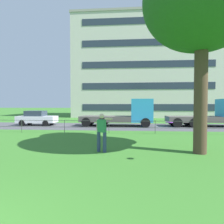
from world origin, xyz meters
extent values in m
cube|color=#4C4C51|center=(0.00, 17.65, 0.00)|extent=(80.00, 6.64, 0.01)
cylinder|color=#333833|center=(-5.16, 12.77, 0.50)|extent=(0.04, 0.04, 1.00)
cylinder|color=#333833|center=(-1.72, 12.77, 0.50)|extent=(0.04, 0.04, 1.00)
cylinder|color=#333833|center=(1.72, 12.77, 0.50)|extent=(0.04, 0.04, 1.00)
cylinder|color=#333833|center=(5.16, 12.77, 0.50)|extent=(0.04, 0.04, 1.00)
cylinder|color=#333833|center=(8.61, 12.77, 0.50)|extent=(0.04, 0.04, 1.00)
cylinder|color=#333833|center=(0.00, 12.77, 0.45)|extent=(30.98, 0.03, 0.03)
cylinder|color=#333833|center=(0.00, 12.77, 0.95)|extent=(30.98, 0.03, 0.03)
cylinder|color=#4C3828|center=(6.32, 7.03, 2.62)|extent=(0.56, 0.56, 5.24)
ellipsoid|color=#23561E|center=(6.32, 7.03, 6.64)|extent=(5.13, 5.13, 4.36)
sphere|color=#244E1F|center=(6.33, 8.99, 7.59)|extent=(3.30, 3.30, 3.30)
cylinder|color=navy|center=(1.81, 7.01, 0.45)|extent=(0.16, 0.16, 0.91)
cylinder|color=navy|center=(2.10, 6.88, 0.45)|extent=(0.16, 0.16, 0.91)
cube|color=#2D7F4C|center=(1.96, 6.94, 1.20)|extent=(0.44, 0.39, 0.59)
sphere|color=beige|center=(1.96, 6.94, 1.63)|extent=(0.22, 0.22, 0.22)
cylinder|color=beige|center=(2.27, 7.15, 1.51)|extent=(0.34, 0.61, 0.14)
cylinder|color=beige|center=(1.75, 7.04, 1.17)|extent=(0.09, 0.09, 0.62)
cylinder|color=purple|center=(4.66, 5.48, 1.50)|extent=(0.35, 0.36, 0.04)
cube|color=silver|center=(-6.45, 18.07, 0.64)|extent=(4.03, 1.77, 0.68)
cube|color=#2D3847|center=(-6.60, 18.06, 1.26)|extent=(1.93, 1.55, 0.56)
cylinder|color=black|center=(-5.22, 18.90, 0.30)|extent=(0.60, 0.21, 0.60)
cylinder|color=black|center=(-5.19, 17.28, 0.30)|extent=(0.60, 0.21, 0.60)
cylinder|color=black|center=(-7.70, 18.85, 0.30)|extent=(0.60, 0.21, 0.60)
cylinder|color=black|center=(-7.67, 17.24, 0.30)|extent=(0.60, 0.21, 0.60)
cube|color=#2D99D1|center=(4.54, 18.01, 1.60)|extent=(2.15, 2.34, 2.30)
cube|color=#283342|center=(5.43, 17.99, 1.94)|extent=(0.16, 1.84, 0.87)
cube|color=#56514C|center=(0.89, 18.08, 0.73)|extent=(5.25, 2.41, 0.56)
cylinder|color=black|center=(4.87, 19.06, 0.45)|extent=(0.91, 0.32, 0.90)
cylinder|color=black|center=(4.83, 16.94, 0.45)|extent=(0.91, 0.32, 0.90)
cylinder|color=black|center=(0.65, 19.14, 0.45)|extent=(0.91, 0.32, 0.90)
cylinder|color=black|center=(0.60, 17.03, 0.45)|extent=(0.91, 0.32, 0.90)
cylinder|color=black|center=(-0.91, 19.18, 0.45)|extent=(0.91, 0.32, 0.90)
cylinder|color=black|center=(-0.96, 17.06, 0.45)|extent=(0.91, 0.32, 0.90)
cube|color=#56514C|center=(9.69, 18.34, 0.73)|extent=(5.23, 2.36, 0.56)
cylinder|color=black|center=(9.42, 19.40, 0.45)|extent=(0.90, 0.31, 0.90)
cylinder|color=black|center=(9.44, 17.28, 0.45)|extent=(0.90, 0.31, 0.90)
cylinder|color=black|center=(7.86, 19.38, 0.45)|extent=(0.90, 0.31, 0.90)
cylinder|color=black|center=(7.88, 17.26, 0.45)|extent=(0.90, 0.31, 0.90)
cube|color=beige|center=(6.24, 37.76, 8.78)|extent=(25.50, 14.76, 17.56)
cube|color=gray|center=(6.24, 37.76, 17.76)|extent=(25.74, 15.00, 0.40)
cube|color=#283342|center=(6.24, 30.35, 1.76)|extent=(21.42, 0.06, 1.10)
cube|color=#283342|center=(6.24, 30.35, 5.27)|extent=(21.42, 0.06, 1.10)
cube|color=#283342|center=(6.24, 30.35, 8.78)|extent=(21.42, 0.06, 1.10)
cube|color=#283342|center=(6.24, 30.35, 12.29)|extent=(21.42, 0.06, 1.10)
cube|color=#283342|center=(6.24, 30.35, 15.80)|extent=(21.42, 0.06, 1.10)
camera|label=1|loc=(3.15, -1.79, 2.13)|focal=31.22mm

